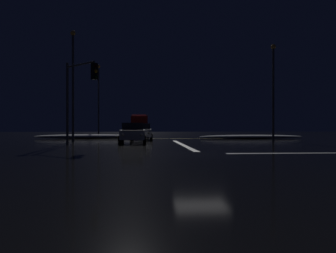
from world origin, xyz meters
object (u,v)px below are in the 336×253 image
sedan_silver (133,133)px  streetlamp_left_near (73,78)px  sedan_white (142,131)px  streetlamp_left_far (99,95)px  sedan_gray (140,131)px  streetlamp_right_near (273,85)px  sedan_black (140,130)px  traffic_signal_nw (79,87)px  box_truck (140,123)px

sedan_silver → streetlamp_left_near: (-5.20, 3.05, 4.63)m
sedan_white → streetlamp_left_far: bearing=113.7°
sedan_gray → streetlamp_left_near: 11.59m
streetlamp_left_far → streetlamp_right_near: bearing=-42.4°
streetlamp_left_far → sedan_gray: bearing=-51.3°
sedan_black → traffic_signal_nw: traffic_signal_nw is taller
sedan_gray → sedan_black: bearing=90.0°
sedan_black → streetlamp_left_far: (-5.56, 0.30, 4.64)m
sedan_white → sedan_gray: size_ratio=1.00×
streetlamp_right_near → sedan_silver: bearing=-166.1°
sedan_white → sedan_black: size_ratio=1.00×
box_truck → streetlamp_right_near: (12.19, -23.39, 3.28)m
sedan_gray → streetlamp_left_near: size_ratio=0.46×
sedan_silver → sedan_black: same height
sedan_silver → traffic_signal_nw: size_ratio=0.75×
sedan_white → traffic_signal_nw: traffic_signal_nw is taller
sedan_silver → box_truck: 26.45m
sedan_silver → sedan_white: (0.61, 5.80, 0.00)m
sedan_white → streetlamp_left_near: streetlamp_left_near is taller
sedan_silver → sedan_white: size_ratio=1.00×
streetlamp_right_near → streetlamp_left_far: bearing=137.6°
sedan_gray → box_truck: (-0.21, 14.34, 0.91)m
sedan_silver → streetlamp_left_far: (-5.20, 19.05, 4.64)m
sedan_white → traffic_signal_nw: 10.33m
streetlamp_left_near → sedan_black: bearing=70.5°
sedan_silver → streetlamp_left_near: 7.60m
sedan_white → sedan_black: same height
sedan_white → traffic_signal_nw: size_ratio=0.75×
sedan_black → streetlamp_left_near: bearing=-109.5°
streetlamp_left_far → streetlamp_right_near: streetlamp_left_far is taller
box_truck → streetlamp_right_near: 26.58m
box_truck → streetlamp_left_far: (-5.35, -7.39, 3.73)m
sedan_silver → box_truck: bearing=89.7°
sedan_gray → sedan_black: 6.64m
traffic_signal_nw → streetlamp_right_near: bearing=21.3°
sedan_gray → streetlamp_left_near: streetlamp_left_near is taller
streetlamp_left_far → streetlamp_left_near: bearing=-90.0°
sedan_silver → streetlamp_left_near: bearing=149.6°
traffic_signal_nw → streetlamp_left_near: size_ratio=0.61×
streetlamp_left_near → sedan_gray: bearing=58.4°
sedan_silver → streetlamp_right_near: 13.39m
sedan_silver → traffic_signal_nw: 5.65m
streetlamp_left_near → streetlamp_right_near: bearing=0.0°
sedan_silver → streetlamp_right_near: size_ratio=0.50×
sedan_gray → box_truck: bearing=90.9°
sedan_silver → streetlamp_left_far: size_ratio=0.46×
sedan_silver → sedan_black: size_ratio=1.00×
box_truck → streetlamp_left_near: 24.28m
sedan_white → sedan_gray: same height
streetlamp_left_far → box_truck: bearing=54.1°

